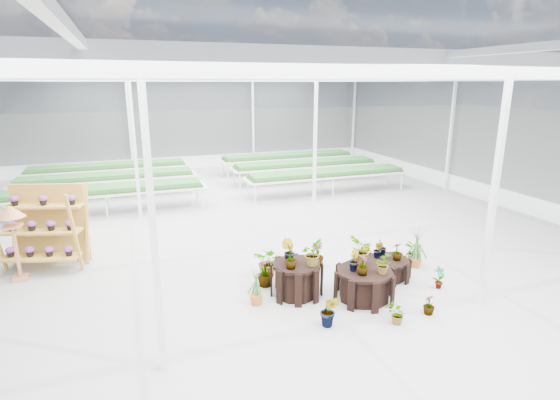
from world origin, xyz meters
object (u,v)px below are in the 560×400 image
object	(u,v)px
plinth_mid	(364,285)
shelf_rack	(43,228)
bird_table	(15,243)
plinth_low	(388,268)
plinth_tall	(297,279)

from	to	relation	value
plinth_mid	shelf_rack	xyz separation A→B (m)	(-6.15, 3.82, 0.64)
plinth_mid	bird_table	distance (m)	7.39
plinth_mid	plinth_low	bearing A→B (deg)	34.99
bird_table	plinth_mid	bearing A→B (deg)	-33.81
shelf_rack	bird_table	distance (m)	0.73
bird_table	plinth_low	bearing A→B (deg)	-26.15
plinth_tall	plinth_low	bearing A→B (deg)	2.60
plinth_low	shelf_rack	size ratio (longest dim) A/B	0.51
plinth_tall	plinth_mid	size ratio (longest dim) A/B	0.87
plinth_tall	plinth_low	xyz separation A→B (m)	(2.20, 0.10, -0.13)
plinth_mid	bird_table	world-z (taller)	bird_table
plinth_mid	plinth_low	size ratio (longest dim) A/B	1.22
plinth_tall	bird_table	distance (m)	6.05
plinth_tall	shelf_rack	size ratio (longest dim) A/B	0.53
plinth_low	shelf_rack	distance (m)	7.83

